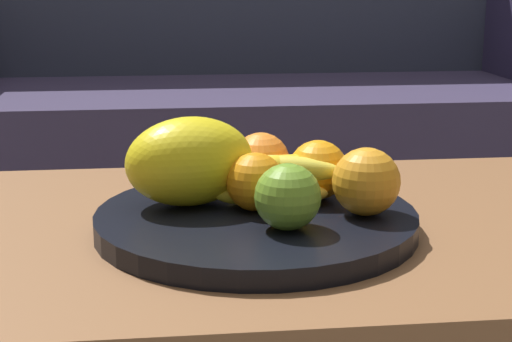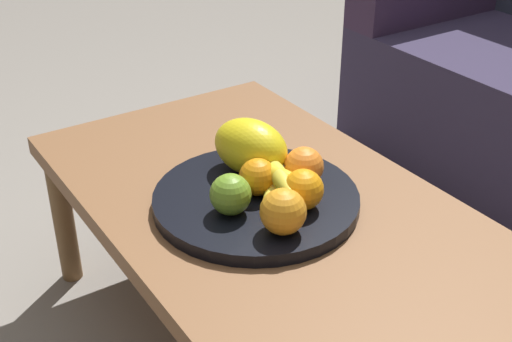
# 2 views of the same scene
# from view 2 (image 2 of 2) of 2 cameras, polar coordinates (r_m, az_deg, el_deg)

# --- Properties ---
(coffee_table) EXTENTS (1.14, 0.61, 0.39)m
(coffee_table) POSITION_cam_2_polar(r_m,az_deg,el_deg) (1.30, 2.26, -4.96)
(coffee_table) COLOR brown
(coffee_table) RESTS_ON ground_plane
(fruit_bowl) EXTENTS (0.39, 0.39, 0.03)m
(fruit_bowl) POSITION_cam_2_polar(r_m,az_deg,el_deg) (1.29, 0.00, -2.41)
(fruit_bowl) COLOR black
(fruit_bowl) RESTS_ON coffee_table
(melon_large_front) EXTENTS (0.19, 0.15, 0.11)m
(melon_large_front) POSITION_cam_2_polar(r_m,az_deg,el_deg) (1.33, -0.45, 2.01)
(melon_large_front) COLOR yellow
(melon_large_front) RESTS_ON fruit_bowl
(orange_front) EXTENTS (0.08, 0.08, 0.08)m
(orange_front) POSITION_cam_2_polar(r_m,az_deg,el_deg) (1.16, 2.27, -3.40)
(orange_front) COLOR orange
(orange_front) RESTS_ON fruit_bowl
(orange_left) EXTENTS (0.08, 0.08, 0.08)m
(orange_left) POSITION_cam_2_polar(r_m,az_deg,el_deg) (1.30, 4.01, 0.38)
(orange_left) COLOR orange
(orange_left) RESTS_ON fruit_bowl
(orange_right) EXTENTS (0.07, 0.07, 0.07)m
(orange_right) POSITION_cam_2_polar(r_m,az_deg,el_deg) (1.27, 0.15, -0.51)
(orange_right) COLOR orange
(orange_right) RESTS_ON fruit_bowl
(orange_back) EXTENTS (0.08, 0.08, 0.08)m
(orange_back) POSITION_cam_2_polar(r_m,az_deg,el_deg) (1.23, 3.94, -1.55)
(orange_back) COLOR orange
(orange_back) RESTS_ON fruit_bowl
(apple_front) EXTENTS (0.08, 0.08, 0.08)m
(apple_front) POSITION_cam_2_polar(r_m,az_deg,el_deg) (1.21, -2.14, -1.95)
(apple_front) COLOR olive
(apple_front) RESTS_ON fruit_bowl
(banana_bunch) EXTENTS (0.17, 0.14, 0.06)m
(banana_bunch) POSITION_cam_2_polar(r_m,az_deg,el_deg) (1.27, 1.74, -0.95)
(banana_bunch) COLOR yellow
(banana_bunch) RESTS_ON fruit_bowl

